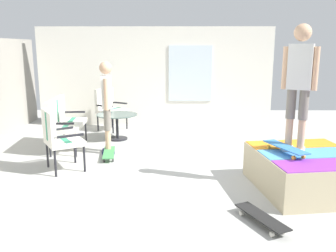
{
  "coord_description": "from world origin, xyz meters",
  "views": [
    {
      "loc": [
        -5.62,
        0.09,
        2.02
      ],
      "look_at": [
        0.39,
        0.14,
        0.7
      ],
      "focal_mm": 38.8,
      "sensor_mm": 36.0,
      "label": 1
    }
  ],
  "objects_px": {
    "patio_chair_near_house": "(108,105)",
    "skateboard_by_bench": "(109,153)",
    "patio_chair_by_wall": "(57,135)",
    "person_watching": "(107,100)",
    "skateboard_on_ramp": "(285,148)",
    "skate_ramp": "(309,171)",
    "patio_table": "(117,121)",
    "person_skater": "(299,78)",
    "patio_bench": "(62,119)",
    "skateboard_spare": "(262,217)"
  },
  "relations": [
    {
      "from": "person_watching",
      "to": "patio_table",
      "type": "bearing_deg",
      "value": -1.47
    },
    {
      "from": "patio_table",
      "to": "person_skater",
      "type": "xyz_separation_m",
      "value": [
        -2.76,
        -2.97,
        1.19
      ]
    },
    {
      "from": "patio_bench",
      "to": "patio_table",
      "type": "bearing_deg",
      "value": -52.53
    },
    {
      "from": "person_watching",
      "to": "skateboard_by_bench",
      "type": "xyz_separation_m",
      "value": [
        -0.31,
        -0.06,
        -0.95
      ]
    },
    {
      "from": "patio_table",
      "to": "skateboard_spare",
      "type": "xyz_separation_m",
      "value": [
        -3.93,
        -2.25,
        -0.32
      ]
    },
    {
      "from": "skateboard_by_bench",
      "to": "person_watching",
      "type": "bearing_deg",
      "value": 11.43
    },
    {
      "from": "person_watching",
      "to": "person_skater",
      "type": "bearing_deg",
      "value": -120.02
    },
    {
      "from": "patio_chair_near_house",
      "to": "patio_chair_by_wall",
      "type": "height_order",
      "value": "same"
    },
    {
      "from": "patio_chair_near_house",
      "to": "person_skater",
      "type": "distance_m",
      "value": 5.1
    },
    {
      "from": "person_watching",
      "to": "skateboard_by_bench",
      "type": "bearing_deg",
      "value": -168.57
    },
    {
      "from": "skate_ramp",
      "to": "skateboard_spare",
      "type": "height_order",
      "value": "skate_ramp"
    },
    {
      "from": "person_watching",
      "to": "skateboard_on_ramp",
      "type": "height_order",
      "value": "person_watching"
    },
    {
      "from": "patio_table",
      "to": "skateboard_on_ramp",
      "type": "relative_size",
      "value": 1.1
    },
    {
      "from": "patio_chair_near_house",
      "to": "skateboard_by_bench",
      "type": "distance_m",
      "value": 2.41
    },
    {
      "from": "patio_chair_by_wall",
      "to": "skateboard_spare",
      "type": "xyz_separation_m",
      "value": [
        -1.84,
        -2.91,
        -0.53
      ]
    },
    {
      "from": "patio_table",
      "to": "skateboard_spare",
      "type": "height_order",
      "value": "patio_table"
    },
    {
      "from": "patio_table",
      "to": "skateboard_spare",
      "type": "bearing_deg",
      "value": -150.26
    },
    {
      "from": "person_skater",
      "to": "skateboard_by_bench",
      "type": "bearing_deg",
      "value": 64.15
    },
    {
      "from": "patio_bench",
      "to": "person_skater",
      "type": "distance_m",
      "value": 4.54
    },
    {
      "from": "patio_chair_near_house",
      "to": "skateboard_by_bench",
      "type": "bearing_deg",
      "value": -170.54
    },
    {
      "from": "patio_table",
      "to": "person_skater",
      "type": "height_order",
      "value": "person_skater"
    },
    {
      "from": "person_watching",
      "to": "skateboard_spare",
      "type": "xyz_separation_m",
      "value": [
        -2.9,
        -2.27,
        -0.95
      ]
    },
    {
      "from": "patio_chair_by_wall",
      "to": "skateboard_on_ramp",
      "type": "height_order",
      "value": "patio_chair_by_wall"
    },
    {
      "from": "patio_table",
      "to": "patio_chair_by_wall",
      "type": "bearing_deg",
      "value": 162.3
    },
    {
      "from": "patio_chair_by_wall",
      "to": "skateboard_spare",
      "type": "height_order",
      "value": "patio_chair_by_wall"
    },
    {
      "from": "skateboard_on_ramp",
      "to": "patio_table",
      "type": "bearing_deg",
      "value": 44.06
    },
    {
      "from": "patio_bench",
      "to": "skateboard_on_ramp",
      "type": "xyz_separation_m",
      "value": [
        -2.15,
        -3.78,
        0.02
      ]
    },
    {
      "from": "person_skater",
      "to": "skateboard_spare",
      "type": "bearing_deg",
      "value": 148.27
    },
    {
      "from": "patio_chair_by_wall",
      "to": "patio_chair_near_house",
      "type": "bearing_deg",
      "value": -5.87
    },
    {
      "from": "patio_chair_near_house",
      "to": "person_watching",
      "type": "distance_m",
      "value": 2.08
    },
    {
      "from": "patio_chair_by_wall",
      "to": "person_watching",
      "type": "height_order",
      "value": "person_watching"
    },
    {
      "from": "patio_bench",
      "to": "patio_table",
      "type": "xyz_separation_m",
      "value": [
        0.75,
        -0.98,
        -0.21
      ]
    },
    {
      "from": "patio_bench",
      "to": "patio_chair_by_wall",
      "type": "bearing_deg",
      "value": -166.99
    },
    {
      "from": "person_watching",
      "to": "person_skater",
      "type": "relative_size",
      "value": 0.99
    },
    {
      "from": "person_skater",
      "to": "patio_table",
      "type": "bearing_deg",
      "value": 47.08
    },
    {
      "from": "skate_ramp",
      "to": "patio_chair_near_house",
      "type": "distance_m",
      "value": 5.23
    },
    {
      "from": "skate_ramp",
      "to": "patio_chair_by_wall",
      "type": "distance_m",
      "value": 3.93
    },
    {
      "from": "patio_chair_by_wall",
      "to": "patio_table",
      "type": "height_order",
      "value": "patio_chair_by_wall"
    },
    {
      "from": "skateboard_by_bench",
      "to": "skateboard_on_ramp",
      "type": "distance_m",
      "value": 3.22
    },
    {
      "from": "patio_bench",
      "to": "patio_table",
      "type": "height_order",
      "value": "patio_bench"
    },
    {
      "from": "patio_chair_by_wall",
      "to": "person_watching",
      "type": "distance_m",
      "value": 1.3
    },
    {
      "from": "person_skater",
      "to": "person_watching",
      "type": "bearing_deg",
      "value": 59.98
    },
    {
      "from": "skate_ramp",
      "to": "skateboard_by_bench",
      "type": "height_order",
      "value": "skate_ramp"
    },
    {
      "from": "patio_chair_near_house",
      "to": "skateboard_on_ramp",
      "type": "bearing_deg",
      "value": -140.89
    },
    {
      "from": "patio_table",
      "to": "person_skater",
      "type": "bearing_deg",
      "value": -132.92
    },
    {
      "from": "skate_ramp",
      "to": "person_watching",
      "type": "distance_m",
      "value": 3.77
    },
    {
      "from": "patio_bench",
      "to": "patio_chair_by_wall",
      "type": "relative_size",
      "value": 1.26
    },
    {
      "from": "skateboard_by_bench",
      "to": "patio_bench",
      "type": "bearing_deg",
      "value": 59.65
    },
    {
      "from": "patio_bench",
      "to": "patio_table",
      "type": "relative_size",
      "value": 1.43
    },
    {
      "from": "patio_bench",
      "to": "patio_chair_by_wall",
      "type": "distance_m",
      "value": 1.37
    }
  ]
}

